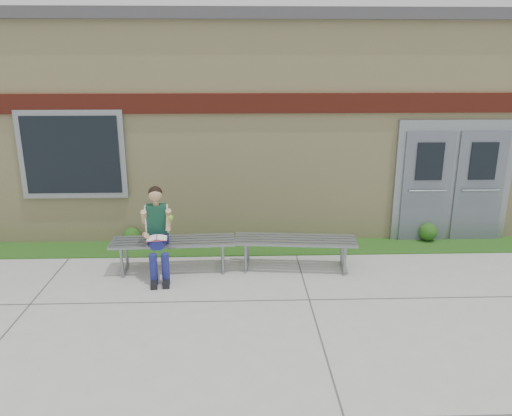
{
  "coord_description": "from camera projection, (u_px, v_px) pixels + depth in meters",
  "views": [
    {
      "loc": [
        0.0,
        -6.01,
        3.36
      ],
      "look_at": [
        0.27,
        1.7,
        1.04
      ],
      "focal_mm": 35.0,
      "sensor_mm": 36.0,
      "label": 1
    }
  ],
  "objects": [
    {
      "name": "grass_strip",
      "position": [
        240.0,
        248.0,
        9.21
      ],
      "size": [
        16.0,
        0.8,
        0.02
      ],
      "primitive_type": "cube",
      "color": "#1B4312",
      "rests_on": "ground"
    },
    {
      "name": "shrub_east",
      "position": [
        428.0,
        232.0,
        9.51
      ],
      "size": [
        0.35,
        0.35,
        0.35
      ],
      "primitive_type": "sphere",
      "color": "#1B4312",
      "rests_on": "grass_strip"
    },
    {
      "name": "school_building",
      "position": [
        239.0,
        114.0,
        11.85
      ],
      "size": [
        16.2,
        6.22,
        4.2
      ],
      "color": "beige",
      "rests_on": "ground"
    },
    {
      "name": "shrub_mid",
      "position": [
        132.0,
        236.0,
        9.33
      ],
      "size": [
        0.31,
        0.31,
        0.31
      ],
      "primitive_type": "sphere",
      "color": "#1B4312",
      "rests_on": "grass_strip"
    },
    {
      "name": "bench_left",
      "position": [
        173.0,
        247.0,
        8.16
      ],
      "size": [
        2.03,
        0.65,
        0.52
      ],
      "rotation": [
        0.0,
        0.0,
        0.05
      ],
      "color": "gray",
      "rests_on": "ground"
    },
    {
      "name": "bench_right",
      "position": [
        295.0,
        246.0,
        8.22
      ],
      "size": [
        2.04,
        0.75,
        0.52
      ],
      "rotation": [
        0.0,
        0.0,
        -0.1
      ],
      "color": "gray",
      "rests_on": "ground"
    },
    {
      "name": "girl",
      "position": [
        157.0,
        230.0,
        7.84
      ],
      "size": [
        0.53,
        0.85,
        1.45
      ],
      "rotation": [
        0.0,
        0.0,
        0.12
      ],
      "color": "navy",
      "rests_on": "ground"
    },
    {
      "name": "ground",
      "position": [
        241.0,
        318.0,
        6.72
      ],
      "size": [
        80.0,
        80.0,
        0.0
      ],
      "primitive_type": "plane",
      "color": "#9E9E99",
      "rests_on": "ground"
    }
  ]
}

